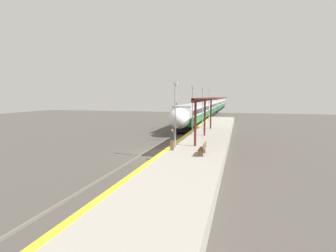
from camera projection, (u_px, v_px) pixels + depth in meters
ground_plane at (154, 153)px, 24.10m from camera, size 120.00×120.00×0.00m
rail_left at (147, 152)px, 24.28m from camera, size 0.08×90.00×0.15m
rail_right at (162, 152)px, 23.91m from camera, size 0.08×90.00×0.15m
train at (212, 106)px, 73.65m from camera, size 2.82×86.85×3.87m
platform_right at (198, 150)px, 22.98m from camera, size 4.81×64.00×0.92m
platform_bench at (203, 148)px, 19.16m from camera, size 0.44×1.62×0.89m
person_waiting at (172, 139)px, 20.75m from camera, size 0.36×0.22×1.70m
railway_signal at (176, 113)px, 41.45m from camera, size 0.28×0.28×4.15m
lamppost_near at (175, 110)px, 21.47m from camera, size 0.36×0.20×5.46m
lamppost_mid at (193, 106)px, 29.35m from camera, size 0.36×0.20×5.46m
lamppost_far at (203, 104)px, 37.22m from camera, size 0.36×0.20×5.46m
lamppost_farthest at (209, 103)px, 45.09m from camera, size 0.36×0.20×5.46m
station_canopy at (210, 100)px, 28.01m from camera, size 2.02×15.48×4.11m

